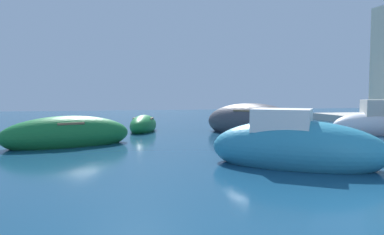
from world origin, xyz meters
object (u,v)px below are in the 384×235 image
object	(u,v)px
moored_boat_2	(251,122)
moored_boat_3	(294,147)
moored_boat_1	(375,124)
moored_boat_4	(68,135)
moored_boat_7	(143,125)

from	to	relation	value
moored_boat_2	moored_boat_3	xyz separation A→B (m)	(-1.91, -8.23, -0.02)
moored_boat_1	moored_boat_3	distance (m)	10.12
moored_boat_1	moored_boat_3	bearing A→B (deg)	57.85
moored_boat_3	moored_boat_4	xyz separation A→B (m)	(-6.76, 5.53, -0.11)
moored_boat_1	moored_boat_4	size ratio (longest dim) A/B	0.83
moored_boat_1	moored_boat_3	xyz separation A→B (m)	(-7.80, -6.46, -0.00)
moored_boat_1	moored_boat_7	distance (m)	11.88
moored_boat_3	moored_boat_7	bearing A→B (deg)	142.57
moored_boat_2	moored_boat_3	size ratio (longest dim) A/B	1.10
moored_boat_1	moored_boat_7	size ratio (longest dim) A/B	1.24
moored_boat_2	moored_boat_7	distance (m)	5.75
moored_boat_4	moored_boat_3	bearing A→B (deg)	121.60
moored_boat_3	moored_boat_4	size ratio (longest dim) A/B	0.97
moored_boat_3	moored_boat_2	bearing A→B (deg)	111.08
moored_boat_1	moored_boat_3	world-z (taller)	moored_boat_1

